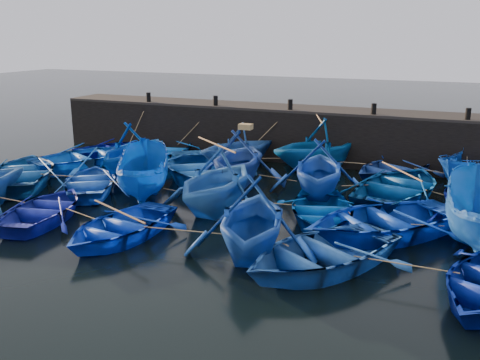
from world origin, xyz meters
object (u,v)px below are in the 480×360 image
at_px(boat_13, 24,172).
at_px(wooden_crate, 246,127).
at_px(boat_8, 197,167).
at_px(boat_0, 117,148).

distance_m(boat_13, wooden_crate, 9.59).
distance_m(boat_8, wooden_crate, 2.99).
distance_m(boat_0, boat_13, 5.90).
xyz_separation_m(boat_8, boat_13, (-6.49, -3.34, -0.03)).
bearing_deg(wooden_crate, boat_8, -179.60).
bearing_deg(boat_0, wooden_crate, -162.14).
distance_m(boat_0, wooden_crate, 8.81).
distance_m(boat_0, boat_8, 6.43).
bearing_deg(boat_8, boat_13, 172.26).
height_order(boat_8, boat_13, boat_8).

